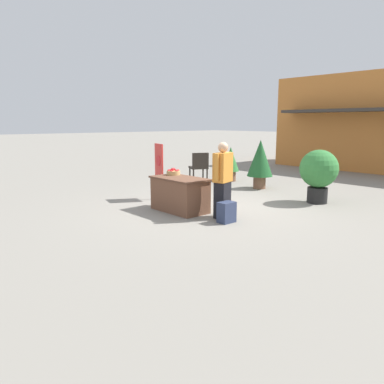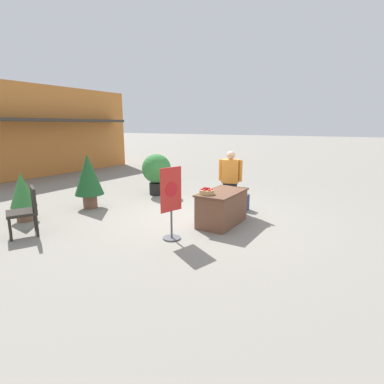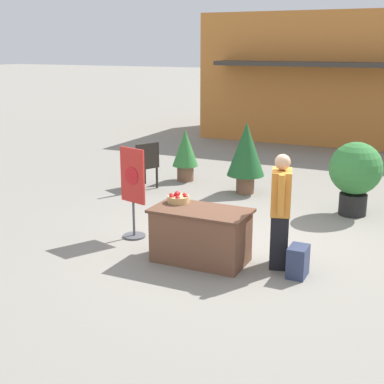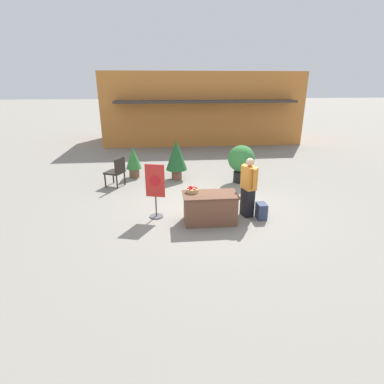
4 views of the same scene
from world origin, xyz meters
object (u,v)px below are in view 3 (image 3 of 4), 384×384
at_px(potted_plant_far_left, 246,152).
at_px(potted_plant_far_right, 185,152).
at_px(patio_chair, 144,163).
at_px(person_visitor, 280,211).
at_px(potted_plant_near_left, 355,172).
at_px(backpack, 298,261).
at_px(apple_basket, 178,198).
at_px(poster_board, 133,191).
at_px(display_table, 201,235).

relative_size(potted_plant_far_left, potted_plant_far_right, 1.26).
bearing_deg(patio_chair, person_visitor, 169.70).
bearing_deg(potted_plant_near_left, potted_plant_far_left, 166.30).
bearing_deg(backpack, potted_plant_near_left, 85.98).
bearing_deg(apple_basket, potted_plant_far_right, 114.65).
bearing_deg(potted_plant_near_left, poster_board, -137.71).
height_order(display_table, potted_plant_far_right, potted_plant_far_right).
bearing_deg(potted_plant_near_left, patio_chair, -179.52).
xyz_separation_m(patio_chair, potted_plant_far_right, (0.49, 1.00, 0.10)).
height_order(person_visitor, potted_plant_far_left, person_visitor).
bearing_deg(apple_basket, display_table, -20.83).
height_order(person_visitor, potted_plant_near_left, person_visitor).
bearing_deg(patio_chair, poster_board, 143.41).
distance_m(backpack, potted_plant_far_right, 5.44).
distance_m(display_table, apple_basket, 0.65).
bearing_deg(patio_chair, potted_plant_far_right, -89.63).
distance_m(potted_plant_far_left, potted_plant_near_left, 2.33).
relative_size(person_visitor, potted_plant_far_right, 1.36).
distance_m(apple_basket, potted_plant_far_left, 3.53).
distance_m(potted_plant_near_left, potted_plant_far_right, 3.96).
xyz_separation_m(apple_basket, potted_plant_near_left, (2.03, 2.98, -0.04)).
relative_size(backpack, potted_plant_near_left, 0.32).
height_order(display_table, apple_basket, apple_basket).
bearing_deg(person_visitor, display_table, 0.00).
bearing_deg(poster_board, backpack, 97.26).
height_order(poster_board, potted_plant_far_left, potted_plant_far_left).
bearing_deg(potted_plant_far_right, potted_plant_far_left, -14.66).
bearing_deg(display_table, potted_plant_far_right, 118.66).
height_order(person_visitor, patio_chair, person_visitor).
distance_m(poster_board, potted_plant_far_right, 3.77).
relative_size(poster_board, potted_plant_far_left, 0.98).
relative_size(backpack, potted_plant_far_left, 0.29).
relative_size(person_visitor, potted_plant_far_left, 1.08).
relative_size(apple_basket, patio_chair, 0.32).
height_order(poster_board, potted_plant_far_right, poster_board).
distance_m(poster_board, patio_chair, 3.00).
distance_m(apple_basket, backpack, 1.92).
distance_m(display_table, potted_plant_near_left, 3.55).
bearing_deg(patio_chair, display_table, 157.70).
bearing_deg(potted_plant_far_left, display_table, -79.84).
height_order(person_visitor, potted_plant_far_right, person_visitor).
bearing_deg(potted_plant_far_right, poster_board, -76.61).
bearing_deg(poster_board, person_visitor, 101.28).
relative_size(apple_basket, potted_plant_near_left, 0.24).
relative_size(poster_board, potted_plant_near_left, 1.09).
xyz_separation_m(display_table, apple_basket, (-0.44, 0.17, 0.45)).
relative_size(display_table, backpack, 3.28).
bearing_deg(potted_plant_near_left, display_table, -116.95).
bearing_deg(apple_basket, poster_board, 163.64).
xyz_separation_m(display_table, potted_plant_far_right, (-2.24, 4.11, 0.28)).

